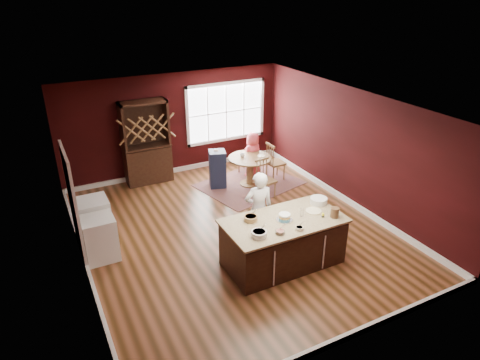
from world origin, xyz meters
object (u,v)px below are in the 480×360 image
object	(u,v)px
kitchen_island	(283,243)
dryer	(94,221)
high_chair	(217,168)
hutch	(146,143)
baker	(259,209)
washer	(100,238)
dining_table	(250,165)
chair_north	(247,155)
chair_south	(266,179)
toddler	(217,156)
layer_cake	(285,217)
seated_woman	(253,155)
chair_east	(276,161)

from	to	relation	value
kitchen_island	dryer	bearing A→B (deg)	141.67
high_chair	hutch	distance (m)	1.92
high_chair	hutch	world-z (taller)	hutch
kitchen_island	baker	bearing A→B (deg)	96.14
washer	kitchen_island	bearing A→B (deg)	-29.86
dining_table	chair_north	xyz separation A→B (m)	(0.31, 0.76, -0.03)
dining_table	chair_south	size ratio (longest dim) A/B	1.12
chair_south	toddler	xyz separation A→B (m)	(-0.74, 1.19, 0.32)
layer_cake	chair_north	xyz separation A→B (m)	(1.38, 4.02, -0.48)
seated_woman	washer	distance (m)	4.78
baker	hutch	distance (m)	4.03
toddler	washer	size ratio (longest dim) A/B	0.30
high_chair	washer	world-z (taller)	high_chair
layer_cake	chair_east	world-z (taller)	layer_cake
dryer	high_chair	bearing A→B (deg)	20.26
washer	chair_east	bearing A→B (deg)	17.89
high_chair	dryer	xyz separation A→B (m)	(-3.25, -1.20, -0.04)
chair_south	high_chair	size ratio (longest dim) A/B	0.98
toddler	chair_east	bearing A→B (deg)	-13.81
hutch	high_chair	bearing A→B (deg)	-36.87
seated_woman	high_chair	world-z (taller)	seated_woman
seated_woman	toddler	distance (m)	1.08
chair_south	toddler	size ratio (longest dim) A/B	3.76
dining_table	chair_south	world-z (taller)	chair_south
layer_cake	baker	bearing A→B (deg)	96.51
dryer	kitchen_island	bearing A→B (deg)	-38.33
chair_north	hutch	bearing A→B (deg)	-50.23
kitchen_island	seated_woman	xyz separation A→B (m)	(1.39, 3.69, 0.17)
chair_north	baker	bearing A→B (deg)	28.96
kitchen_island	chair_north	distance (m)	4.25
dining_table	hutch	xyz separation A→B (m)	(-2.25, 1.37, 0.54)
dining_table	hutch	bearing A→B (deg)	148.61
kitchen_island	layer_cake	distance (m)	0.54
layer_cake	chair_south	size ratio (longest dim) A/B	0.30
kitchen_island	dryer	size ratio (longest dim) A/B	2.35
baker	toddler	bearing A→B (deg)	-86.96
baker	chair_east	distance (m)	3.14
layer_cake	hutch	world-z (taller)	hutch
chair_north	washer	distance (m)	4.93
dining_table	toddler	distance (m)	0.87
dining_table	washer	bearing A→B (deg)	-158.76
dining_table	chair_east	xyz separation A→B (m)	(0.76, -0.02, -0.02)
seated_woman	high_chair	bearing A→B (deg)	-7.00
layer_cake	chair_east	bearing A→B (deg)	60.63
dining_table	baker	size ratio (longest dim) A/B	0.70
layer_cake	dryer	world-z (taller)	layer_cake
kitchen_island	chair_south	xyz separation A→B (m)	(1.06, 2.43, 0.05)
layer_cake	hutch	distance (m)	4.79
layer_cake	dryer	distance (m)	3.81
kitchen_island	layer_cake	xyz separation A→B (m)	(0.01, -0.00, 0.54)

